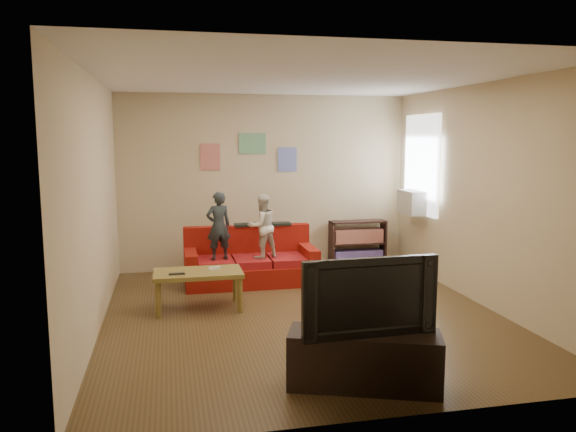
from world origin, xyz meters
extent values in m
cube|color=brown|center=(0.00, 0.00, -0.01)|extent=(4.50, 5.00, 0.01)
cube|color=white|center=(0.00, 0.00, 2.71)|extent=(4.50, 5.00, 0.01)
cube|color=#CCB487|center=(0.00, 2.50, 1.35)|extent=(4.50, 0.01, 2.70)
cube|color=#CCB487|center=(0.00, -2.50, 1.35)|extent=(4.50, 0.01, 2.70)
cube|color=#CCB487|center=(-2.25, 0.00, 1.35)|extent=(0.01, 5.00, 2.70)
cube|color=#CCB487|center=(2.25, 0.00, 1.35)|extent=(0.01, 5.00, 2.70)
cube|color=maroon|center=(-0.38, 1.52, 0.14)|extent=(1.83, 0.82, 0.27)
cube|color=maroon|center=(-0.38, 1.85, 0.53)|extent=(1.83, 0.16, 0.50)
cube|color=maroon|center=(-1.22, 1.52, 0.39)|extent=(0.16, 0.82, 0.23)
cube|color=maroon|center=(0.45, 1.52, 0.39)|extent=(0.16, 0.82, 0.23)
cube|color=maroon|center=(-0.88, 1.46, 0.33)|extent=(0.48, 0.62, 0.11)
cube|color=maroon|center=(-0.38, 1.46, 0.33)|extent=(0.48, 0.62, 0.11)
cube|color=maroon|center=(0.12, 1.46, 0.33)|extent=(0.48, 0.62, 0.11)
cube|color=black|center=(-0.16, 1.85, 0.79)|extent=(0.82, 0.20, 0.04)
imported|color=#242B30|center=(-0.83, 1.42, 0.85)|extent=(0.38, 0.29, 0.93)
imported|color=beige|center=(-0.23, 1.42, 0.83)|extent=(0.53, 0.47, 0.89)
cube|color=olive|center=(-1.17, 0.46, 0.44)|extent=(1.04, 0.57, 0.05)
cylinder|color=olive|center=(-1.64, 0.22, 0.21)|extent=(0.06, 0.06, 0.42)
cylinder|color=olive|center=(-0.70, 0.22, 0.21)|extent=(0.06, 0.06, 0.42)
cylinder|color=olive|center=(-1.64, 0.69, 0.21)|extent=(0.06, 0.06, 0.42)
cylinder|color=olive|center=(-0.70, 0.69, 0.21)|extent=(0.06, 0.06, 0.42)
cube|color=black|center=(-1.42, 0.34, 0.48)|extent=(0.19, 0.05, 0.02)
cube|color=white|center=(-0.97, 0.51, 0.48)|extent=(0.15, 0.09, 0.03)
cube|color=black|center=(1.03, 2.30, 0.36)|extent=(0.03, 0.27, 0.72)
cube|color=black|center=(1.90, 2.30, 0.36)|extent=(0.03, 0.27, 0.72)
cube|color=black|center=(1.47, 2.30, 0.01)|extent=(0.90, 0.27, 0.03)
cube|color=black|center=(1.47, 2.30, 0.71)|extent=(0.90, 0.27, 0.03)
cube|color=black|center=(1.47, 2.30, 0.36)|extent=(0.85, 0.27, 0.02)
cube|color=#4E3F8C|center=(1.47, 2.30, 0.14)|extent=(0.80, 0.23, 0.22)
cube|color=brown|center=(1.47, 2.30, 0.48)|extent=(0.80, 0.23, 0.22)
cube|color=white|center=(2.22, 1.65, 1.64)|extent=(0.04, 1.08, 1.48)
cube|color=#B7B2A3|center=(2.10, 1.65, 1.08)|extent=(0.28, 0.55, 0.35)
cube|color=#D87266|center=(-0.85, 2.48, 1.75)|extent=(0.30, 0.01, 0.40)
cube|color=#72B27F|center=(-0.20, 2.48, 1.95)|extent=(0.42, 0.01, 0.32)
cube|color=#727FCC|center=(0.35, 2.48, 1.70)|extent=(0.30, 0.01, 0.38)
cube|color=silver|center=(1.23, 1.14, 0.13)|extent=(0.43, 0.32, 0.26)
cube|color=silver|center=(1.23, 1.14, 0.28)|extent=(0.45, 0.34, 0.05)
cube|color=black|center=(1.23, 0.97, 0.14)|extent=(0.19, 0.00, 0.06)
cube|color=black|center=(0.05, -1.96, 0.23)|extent=(1.31, 0.81, 0.47)
imported|color=black|center=(0.05, -1.96, 0.79)|extent=(1.13, 0.19, 0.65)
sphere|color=white|center=(0.24, 1.20, 0.05)|extent=(0.11, 0.11, 0.10)
camera|label=1|loc=(-1.49, -6.14, 2.06)|focal=35.00mm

